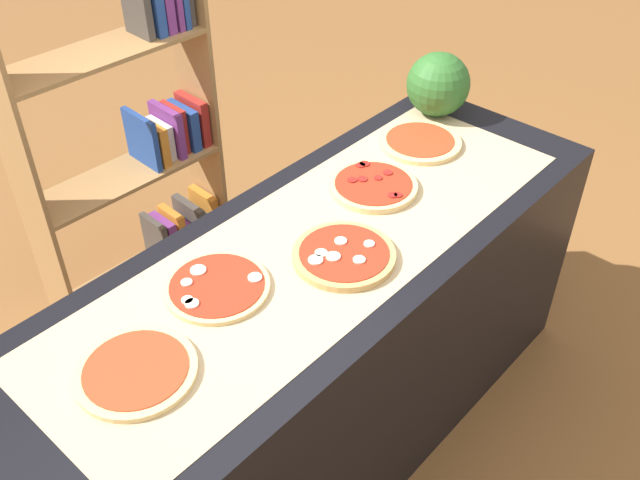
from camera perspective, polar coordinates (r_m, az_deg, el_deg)
ground_plane at (r=2.79m, az=-0.00°, el=-15.10°), size 12.00×12.00×0.00m
counter at (r=2.44m, az=-0.00°, el=-8.77°), size 2.13×0.74×0.91m
parchment_paper at (r=2.12m, az=-0.00°, el=-0.40°), size 1.83×0.59×0.00m
pizza_plain_0 at (r=1.81m, az=-14.62°, el=-10.11°), size 0.30×0.30×0.02m
pizza_mozzarella_1 at (r=1.99m, az=-8.29°, el=-3.72°), size 0.30×0.30×0.02m
pizza_mozzarella_2 at (r=2.06m, az=1.93°, el=-1.22°), size 0.30×0.30×0.03m
pizza_pepperoni_3 at (r=2.35m, az=4.30°, el=4.37°), size 0.29×0.29×0.03m
pizza_plain_4 at (r=2.61m, az=8.03°, el=7.83°), size 0.30×0.30×0.02m
watermelon at (r=2.78m, az=9.47°, el=12.24°), size 0.24×0.24×0.24m
bookshelf at (r=3.13m, az=-14.15°, el=8.65°), size 0.87×0.29×1.69m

